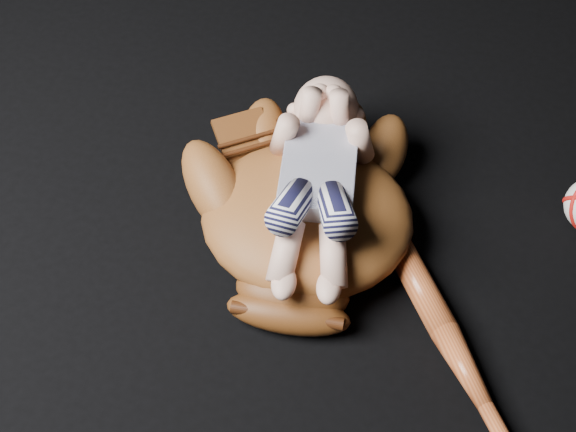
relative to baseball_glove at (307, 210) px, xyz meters
The scene contains 3 objects.
baseball_glove is the anchor object (origin of this frame).
newborn_baby 0.06m from the baseball_glove, 29.85° to the left, with size 0.17×0.38×0.15m, color #DEA88F, non-canonical shape.
baseball_bat 0.28m from the baseball_glove, 31.80° to the right, with size 0.04×0.45×0.04m, color #AD4B21, non-canonical shape.
Camera 1 is at (0.10, -0.80, 1.06)m, focal length 55.00 mm.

